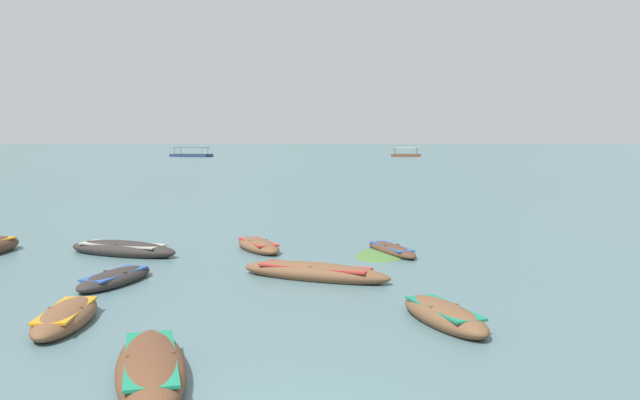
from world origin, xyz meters
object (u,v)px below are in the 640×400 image
(rowboat_2, at_px, (391,250))
(rowboat_12, at_px, (66,317))
(rowboat_4, at_px, (315,272))
(rowboat_6, at_px, (444,315))
(rowboat_9, at_px, (258,246))
(ferry_1, at_px, (406,155))
(ferry_0, at_px, (191,155))
(rowboat_8, at_px, (151,368))
(rowboat_3, at_px, (123,249))
(rowboat_7, at_px, (115,278))

(rowboat_2, xyz_separation_m, rowboat_12, (-7.75, -8.97, 0.05))
(rowboat_4, relative_size, rowboat_6, 1.40)
(rowboat_9, relative_size, ferry_1, 0.44)
(ferry_0, bearing_deg, rowboat_8, -78.11)
(rowboat_2, height_order, ferry_1, ferry_1)
(rowboat_9, bearing_deg, rowboat_8, -91.62)
(rowboat_6, xyz_separation_m, ferry_1, (16.49, 148.72, 0.27))
(ferry_1, bearing_deg, rowboat_9, -98.76)
(rowboat_3, relative_size, rowboat_9, 1.35)
(rowboat_7, relative_size, ferry_0, 0.29)
(rowboat_6, bearing_deg, rowboat_3, 139.30)
(rowboat_4, xyz_separation_m, rowboat_6, (2.87, -4.45, -0.01))
(rowboat_2, relative_size, rowboat_8, 0.83)
(rowboat_12, relative_size, ferry_1, 0.43)
(rowboat_7, bearing_deg, ferry_1, 80.29)
(rowboat_12, bearing_deg, rowboat_9, 72.27)
(ferry_1, bearing_deg, rowboat_8, -98.18)
(rowboat_7, bearing_deg, ferry_0, 101.34)
(rowboat_7, xyz_separation_m, rowboat_8, (2.95, -7.09, 0.04))
(rowboat_4, distance_m, rowboat_7, 5.50)
(rowboat_12, bearing_deg, rowboat_2, 49.19)
(rowboat_3, xyz_separation_m, rowboat_7, (1.24, -4.50, -0.04))
(rowboat_3, distance_m, ferry_0, 142.12)
(rowboat_8, height_order, rowboat_12, rowboat_8)
(ferry_1, bearing_deg, rowboat_12, -99.35)
(rowboat_9, bearing_deg, rowboat_2, -6.30)
(rowboat_4, distance_m, rowboat_8, 8.20)
(rowboat_7, bearing_deg, rowboat_12, -86.08)
(rowboat_8, relative_size, ferry_1, 0.56)
(rowboat_7, relative_size, rowboat_12, 1.02)
(rowboat_7, xyz_separation_m, rowboat_9, (3.31, 5.51, 0.01))
(rowboat_8, distance_m, ferry_0, 154.31)
(rowboat_6, bearing_deg, rowboat_4, 122.81)
(rowboat_8, bearing_deg, rowboat_7, 112.61)
(rowboat_9, relative_size, ferry_0, 0.29)
(rowboat_2, relative_size, rowboat_6, 1.04)
(rowboat_7, xyz_separation_m, ferry_0, (-28.86, 143.91, 0.30))
(rowboat_2, xyz_separation_m, rowboat_8, (-5.07, -12.08, 0.07))
(rowboat_12, xyz_separation_m, ferry_0, (-29.13, 147.89, 0.28))
(ferry_1, bearing_deg, rowboat_6, -96.33)
(ferry_0, bearing_deg, rowboat_7, -78.66)
(rowboat_3, distance_m, rowboat_6, 12.61)
(rowboat_6, height_order, ferry_0, ferry_0)
(rowboat_6, distance_m, rowboat_7, 9.11)
(rowboat_3, relative_size, ferry_0, 0.39)
(rowboat_3, bearing_deg, rowboat_8, -70.10)
(rowboat_3, bearing_deg, rowboat_7, -74.55)
(rowboat_4, bearing_deg, ferry_1, 82.36)
(rowboat_12, bearing_deg, rowboat_7, 93.92)
(rowboat_4, bearing_deg, rowboat_9, 114.11)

